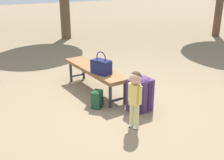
{
  "coord_description": "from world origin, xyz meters",
  "views": [
    {
      "loc": [
        3.18,
        -2.07,
        1.89
      ],
      "look_at": [
        -0.14,
        -0.07,
        0.45
      ],
      "focal_mm": 43.55,
      "sensor_mm": 36.0,
      "label": 1
    }
  ],
  "objects_px": {
    "handbag": "(101,66)",
    "backpack_large": "(140,93)",
    "park_bench": "(95,70)",
    "backpack_small": "(97,98)",
    "child_standing": "(135,91)"
  },
  "relations": [
    {
      "from": "handbag",
      "to": "backpack_large",
      "type": "xyz_separation_m",
      "value": [
        0.67,
        0.29,
        -0.29
      ]
    },
    {
      "from": "backpack_large",
      "to": "park_bench",
      "type": "bearing_deg",
      "value": -167.34
    },
    {
      "from": "park_bench",
      "to": "backpack_small",
      "type": "bearing_deg",
      "value": -25.24
    },
    {
      "from": "child_standing",
      "to": "backpack_large",
      "type": "relative_size",
      "value": 1.38
    },
    {
      "from": "backpack_small",
      "to": "child_standing",
      "type": "bearing_deg",
      "value": 9.68
    },
    {
      "from": "handbag",
      "to": "child_standing",
      "type": "relative_size",
      "value": 0.46
    },
    {
      "from": "backpack_large",
      "to": "backpack_small",
      "type": "relative_size",
      "value": 1.86
    },
    {
      "from": "backpack_large",
      "to": "child_standing",
      "type": "bearing_deg",
      "value": -44.48
    },
    {
      "from": "handbag",
      "to": "backpack_small",
      "type": "bearing_deg",
      "value": -41.33
    },
    {
      "from": "child_standing",
      "to": "backpack_small",
      "type": "distance_m",
      "value": 0.89
    },
    {
      "from": "handbag",
      "to": "backpack_large",
      "type": "bearing_deg",
      "value": 23.35
    },
    {
      "from": "backpack_small",
      "to": "park_bench",
      "type": "bearing_deg",
      "value": 154.76
    },
    {
      "from": "handbag",
      "to": "child_standing",
      "type": "height_order",
      "value": "handbag"
    },
    {
      "from": "backpack_large",
      "to": "backpack_small",
      "type": "bearing_deg",
      "value": -130.32
    },
    {
      "from": "child_standing",
      "to": "backpack_large",
      "type": "xyz_separation_m",
      "value": [
        -0.37,
        0.37,
        -0.24
      ]
    }
  ]
}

